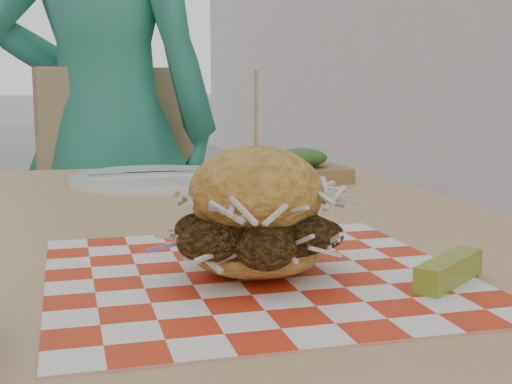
# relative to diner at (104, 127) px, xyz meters

# --- Properties ---
(diner) EXTENTS (0.68, 0.57, 1.60)m
(diner) POSITION_rel_diner_xyz_m (0.00, 0.00, 0.00)
(diner) COLOR #308A70
(diner) RESTS_ON ground
(patio_table) EXTENTS (0.80, 1.20, 0.75)m
(patio_table) POSITION_rel_diner_xyz_m (0.04, -1.05, -0.13)
(patio_table) COLOR tan
(patio_table) RESTS_ON ground
(patio_chair) EXTENTS (0.52, 0.53, 0.95)m
(patio_chair) POSITION_rel_diner_xyz_m (0.01, -0.08, -0.25)
(patio_chair) COLOR tan
(patio_chair) RESTS_ON ground
(paper_liner) EXTENTS (0.36, 0.36, 0.00)m
(paper_liner) POSITION_rel_diner_xyz_m (0.06, -1.26, -0.05)
(paper_liner) COLOR red
(paper_liner) RESTS_ON patio_table
(sandwich) EXTENTS (0.16, 0.16, 0.18)m
(sandwich) POSITION_rel_diner_xyz_m (0.06, -1.26, 0.00)
(sandwich) COLOR gold
(sandwich) RESTS_ON paper_liner
(pickle_spear) EXTENTS (0.09, 0.08, 0.02)m
(pickle_spear) POSITION_rel_diner_xyz_m (0.21, -1.33, -0.04)
(pickle_spear) COLOR olive
(pickle_spear) RESTS_ON paper_liner
(place_setting) EXTENTS (0.27, 0.27, 0.02)m
(place_setting) POSITION_rel_diner_xyz_m (0.04, -0.67, -0.04)
(place_setting) COLOR white
(place_setting) RESTS_ON patio_table
(kraft_tray) EXTENTS (0.15, 0.12, 0.06)m
(kraft_tray) POSITION_rel_diner_xyz_m (0.29, -0.71, -0.03)
(kraft_tray) COLOR olive
(kraft_tray) RESTS_ON patio_table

